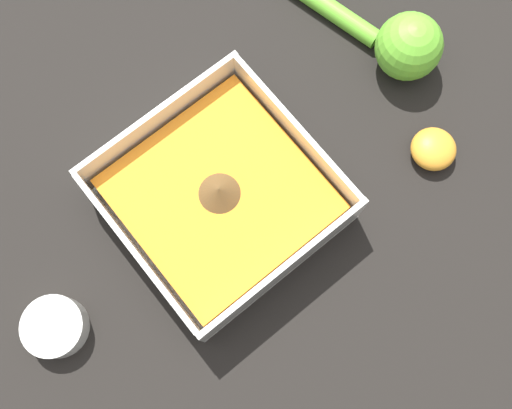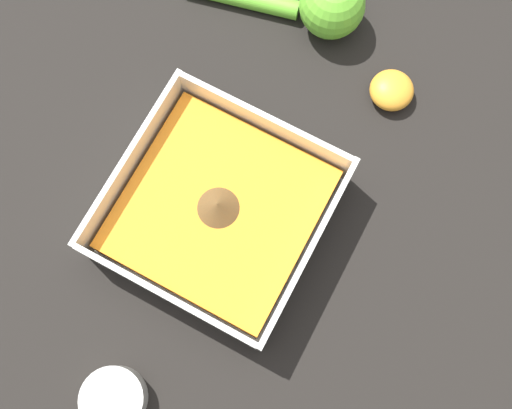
# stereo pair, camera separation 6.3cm
# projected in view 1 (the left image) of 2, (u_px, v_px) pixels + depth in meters

# --- Properties ---
(ground_plane) EXTENTS (4.00, 4.00, 0.00)m
(ground_plane) POSITION_uv_depth(u_px,v_px,m) (215.00, 195.00, 0.67)
(ground_plane) COLOR black
(square_dish) EXTENTS (0.21, 0.21, 0.07)m
(square_dish) POSITION_uv_depth(u_px,v_px,m) (220.00, 198.00, 0.64)
(square_dish) COLOR silver
(square_dish) RESTS_ON ground_plane
(spice_bowl) EXTENTS (0.06, 0.06, 0.03)m
(spice_bowl) POSITION_uv_depth(u_px,v_px,m) (55.00, 327.00, 0.62)
(spice_bowl) COLOR silver
(spice_bowl) RESTS_ON ground_plane
(lemon_squeezer) EXTENTS (0.09, 0.22, 0.08)m
(lemon_squeezer) POSITION_uv_depth(u_px,v_px,m) (397.00, 41.00, 0.68)
(lemon_squeezer) COLOR #6BC633
(lemon_squeezer) RESTS_ON ground_plane
(lemon_half) EXTENTS (0.05, 0.05, 0.03)m
(lemon_half) POSITION_uv_depth(u_px,v_px,m) (433.00, 149.00, 0.67)
(lemon_half) COLOR orange
(lemon_half) RESTS_ON ground_plane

